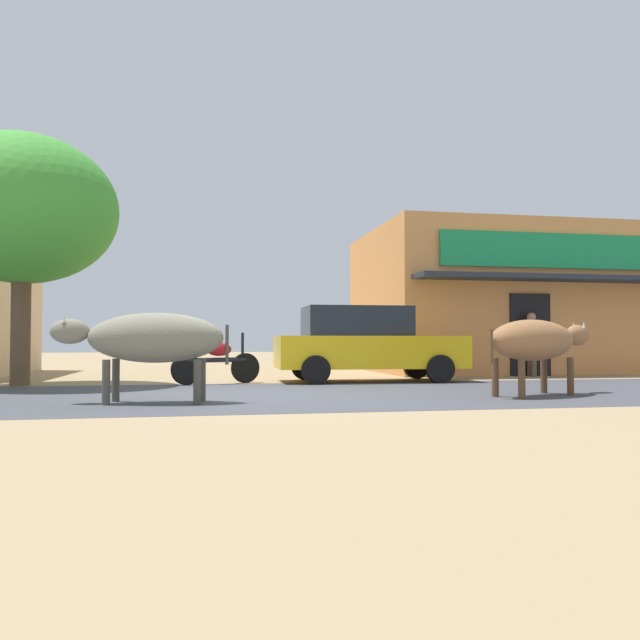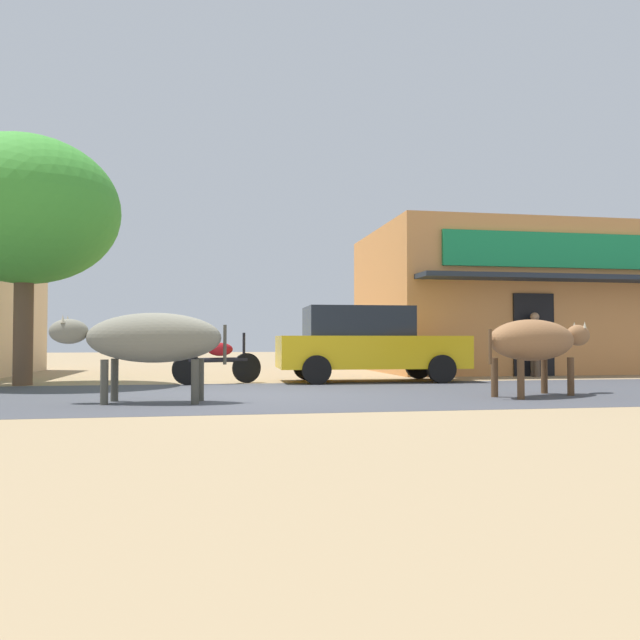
% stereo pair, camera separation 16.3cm
% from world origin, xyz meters
% --- Properties ---
extents(ground, '(80.00, 80.00, 0.00)m').
position_xyz_m(ground, '(0.00, 0.00, 0.00)').
color(ground, '#A08660').
extents(asphalt_road, '(72.00, 5.65, 0.00)m').
position_xyz_m(asphalt_road, '(0.00, 0.00, 0.00)').
color(asphalt_road, '#43444B').
rests_on(asphalt_road, ground).
extents(storefront_right_club, '(8.99, 6.63, 4.12)m').
position_xyz_m(storefront_right_club, '(8.49, 7.32, 2.07)').
color(storefront_right_club, '#D88E4D').
rests_on(storefront_right_club, ground).
extents(roadside_tree, '(3.74, 3.74, 5.04)m').
position_xyz_m(roadside_tree, '(-4.50, 3.11, 3.53)').
color(roadside_tree, brown).
rests_on(roadside_tree, ground).
extents(parked_hatchback_car, '(4.14, 1.91, 1.64)m').
position_xyz_m(parked_hatchback_car, '(2.61, 3.07, 0.84)').
color(parked_hatchback_car, gold).
rests_on(parked_hatchback_car, ground).
extents(parked_motorcycle, '(1.84, 0.75, 1.07)m').
position_xyz_m(parked_motorcycle, '(-0.60, 2.87, 0.47)').
color(parked_motorcycle, black).
rests_on(parked_motorcycle, ground).
extents(cow_near_brown, '(2.54, 1.00, 1.30)m').
position_xyz_m(cow_near_brown, '(-1.68, -1.10, 0.93)').
color(cow_near_brown, gray).
rests_on(cow_near_brown, ground).
extents(cow_far_dark, '(2.45, 1.46, 1.24)m').
position_xyz_m(cow_far_dark, '(4.38, -1.03, 0.89)').
color(cow_far_dark, '#93633D').
rests_on(cow_far_dark, ground).
extents(pedestrian_by_shop, '(0.43, 0.61, 1.60)m').
position_xyz_m(pedestrian_by_shop, '(7.23, 4.20, 0.94)').
color(pedestrian_by_shop, brown).
rests_on(pedestrian_by_shop, ground).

